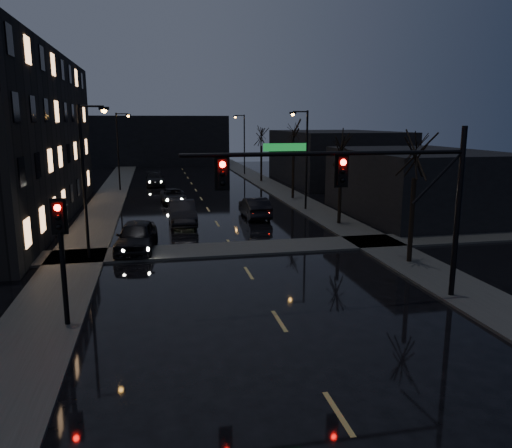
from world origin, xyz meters
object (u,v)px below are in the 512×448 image
oncoming_car_a (137,236)px  oncoming_car_d (155,179)px  lead_car (255,207)px  oncoming_car_b (182,213)px  oncoming_car_c (173,196)px

oncoming_car_a → oncoming_car_d: bearing=94.2°
oncoming_car_a → oncoming_car_d: oncoming_car_a is taller
lead_car → oncoming_car_b: bearing=14.1°
lead_car → oncoming_car_c: bearing=-55.4°
oncoming_car_d → oncoming_car_c: bearing=-85.1°
oncoming_car_c → lead_car: bearing=-56.8°
oncoming_car_a → lead_car: size_ratio=1.06×
oncoming_car_b → lead_car: size_ratio=1.08×
oncoming_car_a → lead_car: oncoming_car_a is taller
oncoming_car_a → oncoming_car_c: oncoming_car_a is taller
oncoming_car_b → oncoming_car_a: bearing=-113.5°
oncoming_car_c → oncoming_car_d: bearing=94.2°
oncoming_car_c → lead_car: size_ratio=0.98×
oncoming_car_b → oncoming_car_d: bearing=93.8°
oncoming_car_c → oncoming_car_b: bearing=-91.0°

